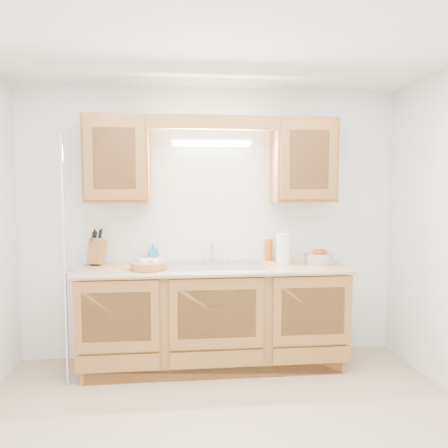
{
  "coord_description": "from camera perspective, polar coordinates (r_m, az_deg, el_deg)",
  "views": [
    {
      "loc": [
        -0.3,
        -2.57,
        1.57
      ],
      "look_at": [
        0.05,
        0.85,
        1.3
      ],
      "focal_mm": 35.0,
      "sensor_mm": 36.0,
      "label": 1
    }
  ],
  "objects": [
    {
      "name": "room",
      "position": [
        2.61,
        0.76,
        -2.49
      ],
      "size": [
        3.52,
        3.5,
        2.5
      ],
      "color": "tan",
      "rests_on": "ground"
    },
    {
      "name": "base_cabinets",
      "position": [
        3.95,
        -1.33,
        -12.05
      ],
      "size": [
        2.2,
        0.6,
        0.86
      ],
      "primitive_type": "cube",
      "color": "#9C632D",
      "rests_on": "ground"
    },
    {
      "name": "countertop",
      "position": [
        3.83,
        -1.32,
        -5.8
      ],
      "size": [
        2.3,
        0.63,
        0.04
      ],
      "primitive_type": "cube",
      "color": "tan",
      "rests_on": "base_cabinets"
    },
    {
      "name": "upper_cabinet_left",
      "position": [
        3.95,
        -13.75,
        8.15
      ],
      "size": [
        0.55,
        0.33,
        0.75
      ],
      "primitive_type": "cube",
      "color": "#9C632D",
      "rests_on": "room"
    },
    {
      "name": "upper_cabinet_right",
      "position": [
        4.08,
        10.31,
        8.09
      ],
      "size": [
        0.55,
        0.33,
        0.75
      ],
      "primitive_type": "cube",
      "color": "#9C632D",
      "rests_on": "room"
    },
    {
      "name": "valance",
      "position": [
        3.82,
        -1.37,
        13.16
      ],
      "size": [
        2.2,
        0.05,
        0.12
      ],
      "primitive_type": "cube",
      "color": "#9C632D",
      "rests_on": "room"
    },
    {
      "name": "fluorescent_fixture",
      "position": [
        4.02,
        -1.62,
        10.67
      ],
      "size": [
        0.76,
        0.08,
        0.08
      ],
      "color": "white",
      "rests_on": "room"
    },
    {
      "name": "sink",
      "position": [
        3.86,
        -1.34,
        -6.5
      ],
      "size": [
        0.84,
        0.46,
        0.36
      ],
      "color": "#9E9EA3",
      "rests_on": "countertop"
    },
    {
      "name": "wire_shelf_pole",
      "position": [
        3.66,
        -20.11,
        -4.66
      ],
      "size": [
        0.03,
        0.03,
        2.0
      ],
      "primitive_type": "cylinder",
      "color": "silver",
      "rests_on": "ground"
    },
    {
      "name": "outlet_plate",
      "position": [
        4.27,
        11.14,
        -1.15
      ],
      "size": [
        0.08,
        0.01,
        0.12
      ],
      "primitive_type": "cube",
      "color": "white",
      "rests_on": "room"
    },
    {
      "name": "fruit_basket",
      "position": [
        3.72,
        -9.75,
        -5.19
      ],
      "size": [
        0.35,
        0.35,
        0.1
      ],
      "rotation": [
        0.0,
        0.0,
        0.13
      ],
      "color": "#B18447",
      "rests_on": "countertop"
    },
    {
      "name": "knife_block",
      "position": [
        4.05,
        -16.27,
        -3.44
      ],
      "size": [
        0.16,
        0.21,
        0.33
      ],
      "rotation": [
        0.0,
        0.0,
        -0.26
      ],
      "color": "#9C632D",
      "rests_on": "countertop"
    },
    {
      "name": "orange_canister",
      "position": [
        4.14,
        5.87,
        -3.26
      ],
      "size": [
        0.09,
        0.09,
        0.21
      ],
      "rotation": [
        0.0,
        0.0,
        -0.41
      ],
      "color": "#CC570B",
      "rests_on": "countertop"
    },
    {
      "name": "soap_bottle",
      "position": [
        4.06,
        -9.25,
        -3.75
      ],
      "size": [
        0.09,
        0.1,
        0.17
      ],
      "primitive_type": "imported",
      "rotation": [
        0.0,
        0.0,
        0.25
      ],
      "color": "#2A85D5",
      "rests_on": "countertop"
    },
    {
      "name": "sponge",
      "position": [
        4.07,
        -9.24,
        -4.83
      ],
      "size": [
        0.12,
        0.08,
        0.02
      ],
      "rotation": [
        0.0,
        0.0,
        -0.15
      ],
      "color": "#CC333F",
      "rests_on": "countertop"
    },
    {
      "name": "paper_towel",
      "position": [
        3.97,
        7.75,
        -3.22
      ],
      "size": [
        0.16,
        0.16,
        0.32
      ],
      "rotation": [
        0.0,
        0.0,
        0.24
      ],
      "color": "silver",
      "rests_on": "countertop"
    },
    {
      "name": "apple_bowl",
      "position": [
        4.01,
        12.3,
        -4.29
      ],
      "size": [
        0.31,
        0.31,
        0.14
      ],
      "rotation": [
        0.0,
        0.0,
        0.22
      ],
      "color": "silver",
      "rests_on": "countertop"
    }
  ]
}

